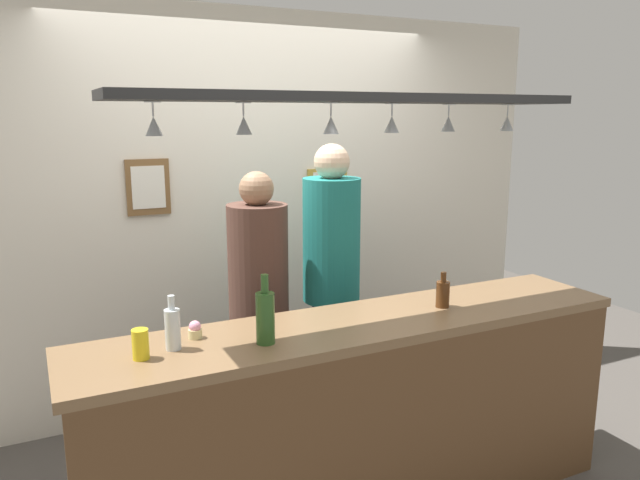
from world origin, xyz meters
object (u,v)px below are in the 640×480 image
drink_can (140,344)px  picture_frame_lower_pair (327,181)px  person_middle_brown_shirt (259,286)px  bottle_champagne_green (265,316)px  bottle_beer_brown_stubby (443,293)px  cupcake (195,330)px  picture_frame_caricature (148,187)px  bottle_soda_clear (173,328)px  person_right_teal_shirt (331,262)px

drink_can → picture_frame_lower_pair: size_ratio=0.41×
person_middle_brown_shirt → bottle_champagne_green: person_middle_brown_shirt is taller
bottle_champagne_green → bottle_beer_brown_stubby: bearing=4.2°
bottle_beer_brown_stubby → cupcake: (-1.23, 0.12, -0.03)m
bottle_champagne_green → picture_frame_lower_pair: size_ratio=1.00×
drink_can → picture_frame_caricature: (0.32, 1.42, 0.45)m
bottle_champagne_green → picture_frame_caricature: 1.54m
picture_frame_caricature → cupcake: bearing=-92.9°
bottle_beer_brown_stubby → drink_can: bottle_beer_brown_stubby is taller
person_middle_brown_shirt → picture_frame_caricature: (-0.46, 0.64, 0.52)m
drink_can → picture_frame_caricature: 1.53m
drink_can → cupcake: size_ratio=1.56×
bottle_champagne_green → bottle_soda_clear: 0.38m
person_middle_brown_shirt → drink_can: (-0.78, -0.78, 0.07)m
drink_can → picture_frame_lower_pair: (1.53, 1.42, 0.43)m
bottle_soda_clear → bottle_beer_brown_stubby: bearing=-1.3°
bottle_champagne_green → picture_frame_caricature: size_ratio=0.88×
drink_can → bottle_soda_clear: bearing=18.1°
picture_frame_caricature → bottle_soda_clear: bearing=-97.4°
drink_can → picture_frame_lower_pair: bearing=42.8°
bottle_beer_brown_stubby → picture_frame_caricature: (-1.16, 1.41, 0.44)m
cupcake → bottle_champagne_green: bearing=-36.8°
bottle_champagne_green → bottle_soda_clear: bottle_champagne_green is taller
person_right_teal_shirt → bottle_beer_brown_stubby: person_right_teal_shirt is taller
person_right_teal_shirt → bottle_beer_brown_stubby: bearing=-73.1°
person_middle_brown_shirt → picture_frame_caricature: picture_frame_caricature is taller
bottle_soda_clear → picture_frame_caricature: 1.45m
person_right_teal_shirt → cupcake: size_ratio=22.74×
bottle_beer_brown_stubby → cupcake: bottle_beer_brown_stubby is taller
person_middle_brown_shirt → bottle_soda_clear: bearing=-131.0°
cupcake → picture_frame_caricature: 1.38m
drink_can → picture_frame_lower_pair: picture_frame_lower_pair is taller
bottle_champagne_green → picture_frame_caricature: picture_frame_caricature is taller
person_middle_brown_shirt → cupcake: person_middle_brown_shirt is taller
bottle_soda_clear → picture_frame_lower_pair: bearing=44.6°
drink_can → picture_frame_caricature: picture_frame_caricature is taller
picture_frame_caricature → picture_frame_lower_pair: picture_frame_caricature is taller
drink_can → cupcake: drink_can is taller
bottle_soda_clear → bottle_beer_brown_stubby: 1.34m
person_right_teal_shirt → picture_frame_lower_pair: person_right_teal_shirt is taller
bottle_champagne_green → bottle_beer_brown_stubby: 0.98m
person_right_teal_shirt → picture_frame_caricature: (-0.93, 0.64, 0.43)m
person_middle_brown_shirt → bottle_beer_brown_stubby: size_ratio=9.08×
bottle_beer_brown_stubby → picture_frame_caricature: size_ratio=0.53×
person_middle_brown_shirt → drink_can: 1.11m
person_middle_brown_shirt → picture_frame_caricature: 0.95m
bottle_soda_clear → person_middle_brown_shirt: bearing=49.0°
person_right_teal_shirt → bottle_champagne_green: size_ratio=5.91×
bottle_beer_brown_stubby → picture_frame_lower_pair: 1.47m
picture_frame_lower_pair → picture_frame_caricature: bearing=180.0°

